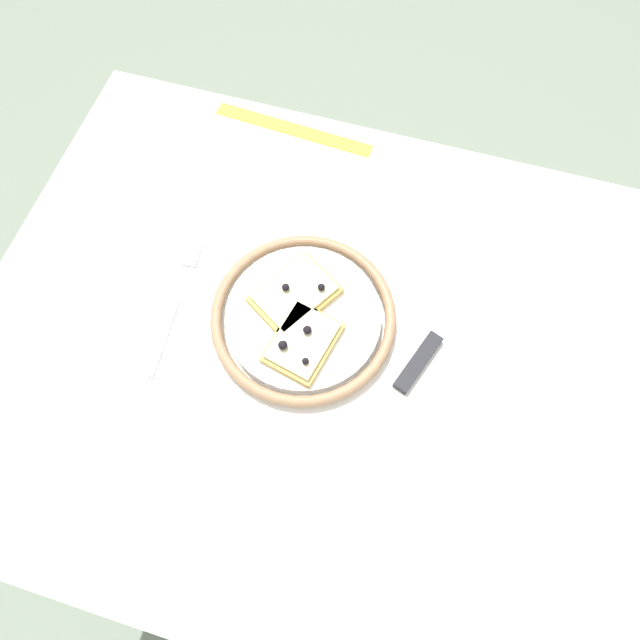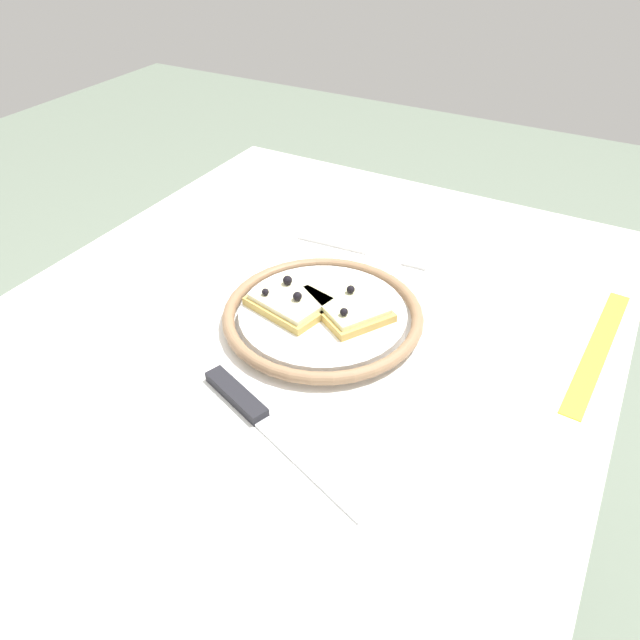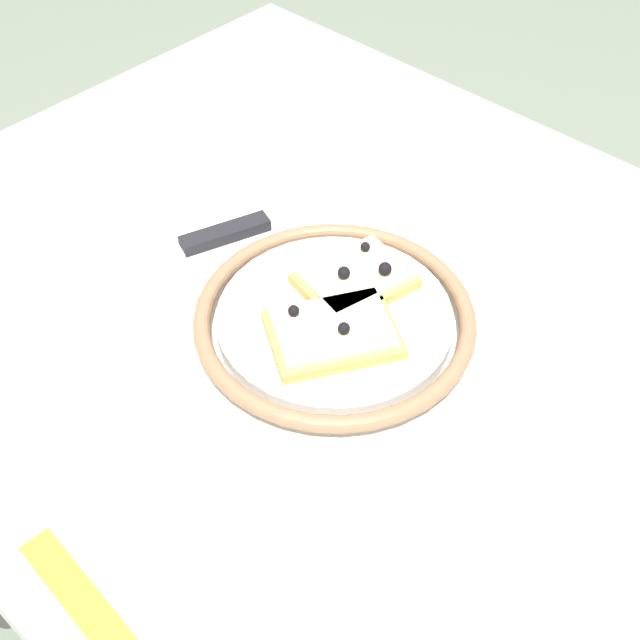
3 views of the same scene
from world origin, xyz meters
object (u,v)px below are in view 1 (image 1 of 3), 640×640
pizza_slice_near (302,342)px  knife (431,343)px  pizza_slice_far (295,294)px  measuring_tape (293,129)px  dining_table (316,367)px  plate (303,317)px  fork (174,305)px

pizza_slice_near → knife: size_ratio=0.47×
pizza_slice_near → pizza_slice_far: (-0.03, 0.06, -0.00)m
pizza_slice_near → measuring_tape: size_ratio=0.42×
dining_table → plate: bearing=131.5°
pizza_slice_near → measuring_tape: (-0.12, 0.35, -0.03)m
plate → fork: 0.18m
fork → measuring_tape: (0.06, 0.34, -0.00)m
dining_table → plate: size_ratio=3.73×
knife → measuring_tape: size_ratio=0.90×
pizza_slice_near → fork: bearing=177.0°
pizza_slice_far → measuring_tape: pizza_slice_far is taller
plate → pizza_slice_near: pizza_slice_near is taller
pizza_slice_near → fork: pizza_slice_near is taller
measuring_tape → pizza_slice_near: bearing=-66.9°
pizza_slice_far → fork: size_ratio=0.65×
dining_table → knife: 0.19m
plate → knife: 0.17m
knife → pizza_slice_near: bearing=-161.6°
plate → pizza_slice_far: size_ratio=1.88×
plate → pizza_slice_far: 0.03m
dining_table → measuring_tape: (-0.13, 0.33, 0.10)m
pizza_slice_near → fork: (-0.19, 0.01, -0.02)m
pizza_slice_near → pizza_slice_far: bearing=115.3°
pizza_slice_near → measuring_tape: pizza_slice_near is taller
knife → fork: bearing=-172.9°
plate → pizza_slice_far: pizza_slice_far is taller
knife → dining_table: bearing=-164.5°
pizza_slice_far → plate: bearing=-51.2°
pizza_slice_near → pizza_slice_far: pizza_slice_near is taller
dining_table → pizza_slice_near: (-0.01, -0.01, 0.13)m
knife → measuring_tape: knife is taller
plate → fork: (-0.17, -0.03, -0.01)m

